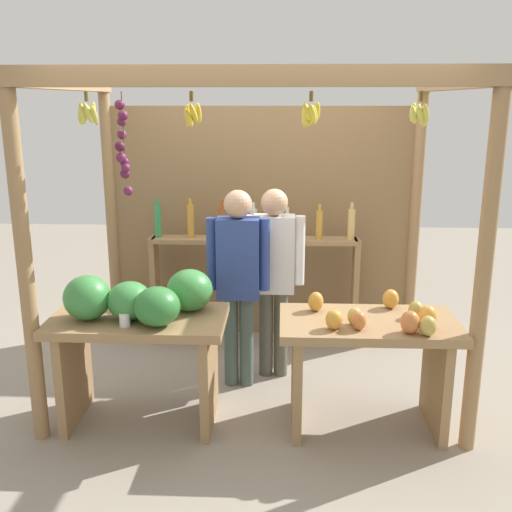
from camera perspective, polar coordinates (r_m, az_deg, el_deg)
name	(u,v)px	position (r m, az deg, el deg)	size (l,w,h in m)	color
ground_plane	(257,377)	(4.93, 0.10, -11.56)	(12.00, 12.00, 0.00)	gray
market_stall	(259,200)	(4.91, 0.27, 5.47)	(2.93, 2.01, 2.38)	#99754C
fruit_counter_left	(141,323)	(4.08, -11.08, -6.32)	(1.18, 0.70, 1.08)	#99754C
fruit_counter_right	(369,348)	(4.07, 10.88, -8.71)	(1.18, 0.64, 0.93)	#99754C
bottle_shelf_unit	(254,261)	(5.32, -0.22, -0.44)	(1.88, 0.22, 1.36)	#99754C
vendor_man	(238,272)	(4.48, -1.72, -1.56)	(0.48, 0.21, 1.56)	#455B59
vendor_woman	(274,267)	(4.65, 1.74, -1.11)	(0.48, 0.21, 1.54)	#515346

